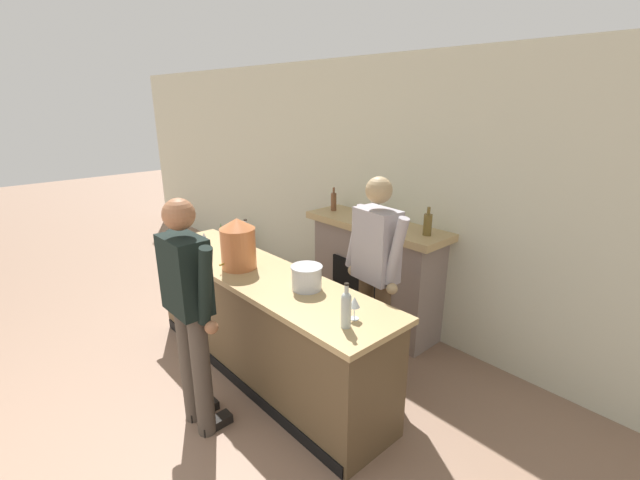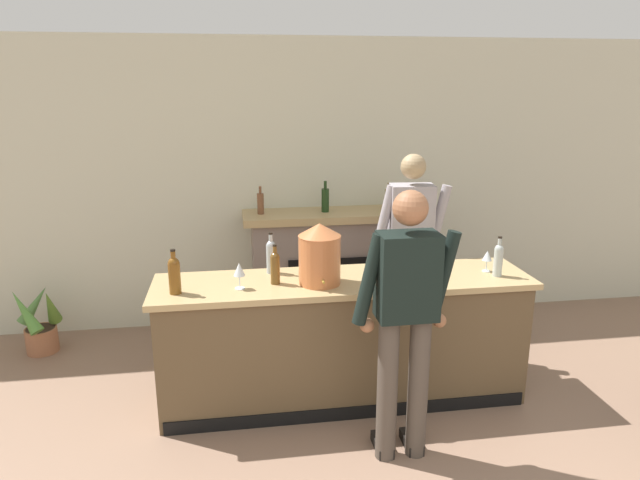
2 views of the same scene
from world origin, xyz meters
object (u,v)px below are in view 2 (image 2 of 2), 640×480
wine_bottle_riesling_slim (275,266)px  wine_bottle_merlot_tall (271,255)px  person_bartender (410,247)px  fireplace_stone (326,268)px  ice_bucket_steel (411,260)px  wine_bottle_cabernet_heavy (174,274)px  wine_glass_front_left (239,270)px  wine_glass_back_row (487,257)px  copper_dispenser (320,254)px  potted_plant_corner (39,324)px  wine_bottle_burgundy_dark (498,259)px  person_customer (406,316)px

wine_bottle_riesling_slim → wine_bottle_merlot_tall: wine_bottle_merlot_tall is taller
person_bartender → wine_bottle_riesling_slim: 1.38m
wine_bottle_merlot_tall → fireplace_stone: bearing=62.6°
ice_bucket_steel → wine_bottle_cabernet_heavy: 1.71m
person_bartender → wine_glass_front_left: 1.64m
wine_bottle_riesling_slim → wine_glass_front_left: 0.26m
wine_bottle_cabernet_heavy → wine_glass_back_row: bearing=3.1°
wine_glass_back_row → copper_dispenser: bearing=-176.8°
potted_plant_corner → wine_glass_back_row: bearing=-18.0°
wine_bottle_burgundy_dark → wine_bottle_merlot_tall: size_ratio=0.97×
person_customer → wine_glass_front_left: (-0.98, 0.64, 0.13)m
potted_plant_corner → wine_bottle_burgundy_dark: wine_bottle_burgundy_dark is taller
fireplace_stone → potted_plant_corner: 2.64m
person_bartender → wine_bottle_cabernet_heavy: size_ratio=5.76×
wine_bottle_riesling_slim → wine_bottle_merlot_tall: bearing=92.8°
wine_bottle_cabernet_heavy → wine_bottle_merlot_tall: bearing=26.5°
potted_plant_corner → person_bartender: bearing=-9.2°
wine_glass_front_left → person_bartender: bearing=27.4°
copper_dispenser → wine_bottle_riesling_slim: copper_dispenser is taller
potted_plant_corner → wine_glass_back_row: size_ratio=3.92×
copper_dispenser → wine_bottle_riesling_slim: 0.32m
fireplace_stone → wine_bottle_merlot_tall: (-0.60, -1.17, 0.51)m
wine_bottle_burgundy_dark → wine_bottle_riesling_slim: bearing=177.1°
fireplace_stone → person_bartender: person_bartender is taller
potted_plant_corner → wine_glass_front_left: size_ratio=3.36×
person_bartender → potted_plant_corner: bearing=170.8°
wine_bottle_merlot_tall → wine_bottle_riesling_slim: bearing=-87.2°
person_bartender → wine_bottle_burgundy_dark: bearing=-61.2°
wine_bottle_burgundy_dark → wine_glass_front_left: 1.87m
wine_bottle_burgundy_dark → wine_bottle_merlot_tall: wine_bottle_merlot_tall is taller
wine_bottle_burgundy_dark → wine_bottle_riesling_slim: (-1.62, 0.08, -0.01)m
fireplace_stone → person_customer: person_customer is taller
copper_dispenser → wine_bottle_merlot_tall: copper_dispenser is taller
person_bartender → wine_glass_back_row: (0.39, -0.65, 0.10)m
wine_glass_back_row → person_bartender: bearing=120.6°
wine_bottle_riesling_slim → wine_bottle_merlot_tall: (-0.01, 0.24, 0.01)m
wine_bottle_burgundy_dark → wine_bottle_merlot_tall: bearing=168.8°
ice_bucket_steel → wine_glass_back_row: ice_bucket_steel is taller
potted_plant_corner → wine_bottle_riesling_slim: (2.02, -1.20, 0.83)m
wine_bottle_burgundy_dark → wine_bottle_riesling_slim: wine_bottle_burgundy_dark is taller
fireplace_stone → wine_bottle_burgundy_dark: (1.03, -1.49, 0.51)m
wine_glass_back_row → wine_bottle_cabernet_heavy: bearing=-176.9°
ice_bucket_steel → person_customer: bearing=-109.5°
person_bartender → wine_glass_front_left: size_ratio=9.49×
person_customer → ice_bucket_steel: size_ratio=7.27×
wine_bottle_burgundy_dark → copper_dispenser: bearing=178.3°
fireplace_stone → wine_bottle_cabernet_heavy: bearing=-130.3°
person_customer → wine_bottle_merlot_tall: 1.21m
ice_bucket_steel → wine_bottle_cabernet_heavy: bearing=-173.4°
wine_glass_back_row → wine_glass_front_left: size_ratio=0.86×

